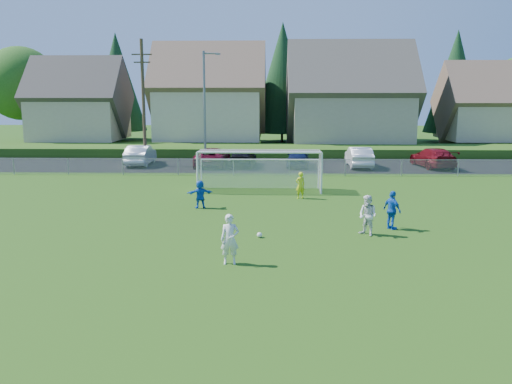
# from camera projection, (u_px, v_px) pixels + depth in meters

# --- Properties ---
(ground) EXTENTS (160.00, 160.00, 0.00)m
(ground) POSITION_uv_depth(u_px,v_px,m) (249.00, 281.00, 17.29)
(ground) COLOR #193D0C
(ground) RESTS_ON ground
(asphalt_lot) EXTENTS (60.00, 60.00, 0.00)m
(asphalt_lot) POSITION_uv_depth(u_px,v_px,m) (262.00, 165.00, 44.31)
(asphalt_lot) COLOR black
(asphalt_lot) RESTS_ON ground
(grass_embankment) EXTENTS (70.00, 6.00, 0.80)m
(grass_embankment) POSITION_uv_depth(u_px,v_px,m) (264.00, 150.00, 51.60)
(grass_embankment) COLOR #1E420F
(grass_embankment) RESTS_ON ground
(soccer_ball) EXTENTS (0.22, 0.22, 0.22)m
(soccer_ball) POSITION_uv_depth(u_px,v_px,m) (259.00, 235.00, 22.40)
(soccer_ball) COLOR white
(soccer_ball) RESTS_ON ground
(player_white_a) EXTENTS (0.67, 0.47, 1.78)m
(player_white_a) POSITION_uv_depth(u_px,v_px,m) (230.00, 239.00, 18.84)
(player_white_a) COLOR silver
(player_white_a) RESTS_ON ground
(player_white_b) EXTENTS (1.04, 1.05, 1.71)m
(player_white_b) POSITION_uv_depth(u_px,v_px,m) (368.00, 216.00, 22.59)
(player_white_b) COLOR silver
(player_white_b) RESTS_ON ground
(player_blue_a) EXTENTS (0.88, 1.07, 1.71)m
(player_blue_a) POSITION_uv_depth(u_px,v_px,m) (392.00, 210.00, 23.61)
(player_blue_a) COLOR blue
(player_blue_a) RESTS_ON ground
(player_blue_b) EXTENTS (1.42, 0.77, 1.46)m
(player_blue_b) POSITION_uv_depth(u_px,v_px,m) (200.00, 194.00, 27.96)
(player_blue_b) COLOR blue
(player_blue_b) RESTS_ON ground
(goalkeeper) EXTENTS (0.64, 0.53, 1.51)m
(goalkeeper) POSITION_uv_depth(u_px,v_px,m) (300.00, 185.00, 30.44)
(goalkeeper) COLOR #CFDB19
(goalkeeper) RESTS_ON ground
(car_b) EXTENTS (1.80, 4.96, 1.62)m
(car_b) POSITION_uv_depth(u_px,v_px,m) (140.00, 155.00, 44.31)
(car_b) COLOR silver
(car_b) RESTS_ON ground
(car_c) EXTENTS (2.66, 5.41, 1.48)m
(car_c) POSITION_uv_depth(u_px,v_px,m) (213.00, 157.00, 43.64)
(car_c) COLOR #5E0A1E
(car_c) RESTS_ON ground
(car_d) EXTENTS (2.20, 4.85, 1.38)m
(car_d) POSITION_uv_depth(u_px,v_px,m) (243.00, 158.00, 43.57)
(car_d) COLOR black
(car_d) RESTS_ON ground
(car_e) EXTENTS (2.08, 4.37, 1.44)m
(car_e) POSITION_uv_depth(u_px,v_px,m) (298.00, 158.00, 43.16)
(car_e) COLOR #131D43
(car_e) RESTS_ON ground
(car_f) EXTENTS (1.76, 4.90, 1.61)m
(car_f) POSITION_uv_depth(u_px,v_px,m) (359.00, 157.00, 43.08)
(car_f) COLOR white
(car_f) RESTS_ON ground
(car_g) EXTENTS (2.77, 5.55, 1.55)m
(car_g) POSITION_uv_depth(u_px,v_px,m) (433.00, 158.00, 42.89)
(car_g) COLOR maroon
(car_g) RESTS_ON ground
(soccer_goal) EXTENTS (7.42, 1.90, 2.50)m
(soccer_goal) POSITION_uv_depth(u_px,v_px,m) (260.00, 164.00, 32.76)
(soccer_goal) COLOR white
(soccer_goal) RESTS_ON ground
(chainlink_fence) EXTENTS (52.06, 0.06, 1.20)m
(chainlink_fence) POSITION_uv_depth(u_px,v_px,m) (261.00, 167.00, 38.79)
(chainlink_fence) COLOR gray
(chainlink_fence) RESTS_ON ground
(streetlight) EXTENTS (1.38, 0.18, 9.00)m
(streetlight) POSITION_uv_depth(u_px,v_px,m) (205.00, 106.00, 42.06)
(streetlight) COLOR slate
(streetlight) RESTS_ON ground
(utility_pole) EXTENTS (1.60, 0.26, 10.00)m
(utility_pole) POSITION_uv_depth(u_px,v_px,m) (143.00, 102.00, 43.13)
(utility_pole) COLOR #473321
(utility_pole) RESTS_ON ground
(houses_row) EXTENTS (53.90, 11.45, 13.27)m
(houses_row) POSITION_uv_depth(u_px,v_px,m) (283.00, 78.00, 57.61)
(houses_row) COLOR tan
(houses_row) RESTS_ON ground
(tree_row) EXTENTS (65.98, 12.36, 13.80)m
(tree_row) POSITION_uv_depth(u_px,v_px,m) (274.00, 83.00, 63.88)
(tree_row) COLOR #382616
(tree_row) RESTS_ON ground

